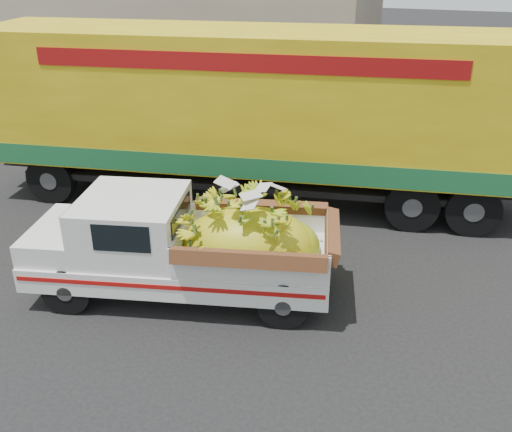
% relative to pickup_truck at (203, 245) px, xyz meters
% --- Properties ---
extents(ground, '(100.00, 100.00, 0.00)m').
position_rel_pickup_truck_xyz_m(ground, '(-0.86, 0.14, -0.93)').
color(ground, black).
rests_on(ground, ground).
extents(curb, '(60.00, 0.25, 0.15)m').
position_rel_pickup_truck_xyz_m(curb, '(-0.86, 6.53, -0.85)').
color(curb, gray).
rests_on(curb, ground).
extents(sidewalk, '(60.00, 4.00, 0.14)m').
position_rel_pickup_truck_xyz_m(sidewalk, '(-0.86, 8.63, -0.86)').
color(sidewalk, gray).
rests_on(sidewalk, ground).
extents(building_left, '(18.00, 6.00, 5.00)m').
position_rel_pickup_truck_xyz_m(building_left, '(-8.86, 14.53, 1.57)').
color(building_left, gray).
rests_on(building_left, ground).
extents(pickup_truck, '(5.21, 2.88, 1.73)m').
position_rel_pickup_truck_xyz_m(pickup_truck, '(0.00, 0.00, 0.00)').
color(pickup_truck, black).
rests_on(pickup_truck, ground).
extents(semi_trailer, '(12.07, 4.40, 3.80)m').
position_rel_pickup_truck_xyz_m(semi_trailer, '(-0.57, 4.09, 1.19)').
color(semi_trailer, black).
rests_on(semi_trailer, ground).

